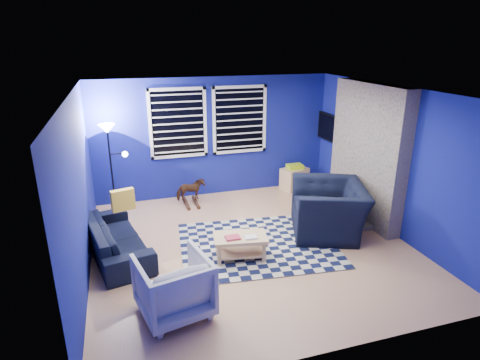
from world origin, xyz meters
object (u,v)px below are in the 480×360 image
Objects in this scene: cabinet at (294,178)px; floor_lamp at (109,141)px; tv at (330,128)px; rocking_horse at (191,190)px; sofa at (117,238)px; coffee_table at (240,242)px; armchair_bent at (174,286)px; armchair_big at (329,209)px.

cabinet is 0.38× the size of floor_lamp.
tv reaches higher than rocking_horse.
sofa is 2.16× the size of coffee_table.
tv reaches higher than sofa.
armchair_bent reaches higher than rocking_horse.
armchair_big is (-1.01, -1.91, -0.96)m from tv.
sofa and rocking_horse have the same top height.
floor_lamp is at bearing -91.80° from armchair_bent.
armchair_big is 2.20m from cabinet.
armchair_big is at bearing -118.20° from cabinet.
sofa reaches higher than coffee_table.
armchair_big is at bearing 13.74° from coffee_table.
armchair_bent is (-3.89, -3.34, -1.02)m from tv.
armchair_big is 0.77× the size of floor_lamp.
sofa is 3.32× the size of rocking_horse.
armchair_big is 2.82m from rocking_horse.
armchair_bent is 0.97× the size of coffee_table.
cabinet reaches higher than rocking_horse.
rocking_horse is 0.65× the size of coffee_table.
coffee_table is 1.31× the size of cabinet.
tv is at bearing -39.65° from cabinet.
floor_lamp is (-4.54, 0.08, 0.02)m from tv.
floor_lamp is at bearing 178.97° from tv.
rocking_horse is at bearing 166.47° from cabinet.
cabinet reaches higher than coffee_table.
tv is 3.26m from rocking_horse.
rocking_horse is at bearing -2.91° from floor_lamp.
armchair_big is 1.78m from coffee_table.
floor_lamp reaches higher than cabinet.
coffee_table is at bearing -151.46° from armchair_bent.
coffee_table is (1.15, 1.00, -0.10)m from armchair_bent.
sofa is at bearing -74.59° from armchair_big.
rocking_horse is 0.85× the size of cabinet.
armchair_big is (3.53, -0.27, 0.16)m from sofa.
floor_lamp reaches higher than rocking_horse.
tv is 4.96m from sofa.
armchair_bent is 3.63m from floor_lamp.
armchair_big is at bearing -29.48° from floor_lamp.
floor_lamp reaches higher than armchair_big.
rocking_horse is 0.33× the size of floor_lamp.
rocking_horse is at bearing 98.20° from coffee_table.
sofa is at bearing -173.29° from cabinet.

